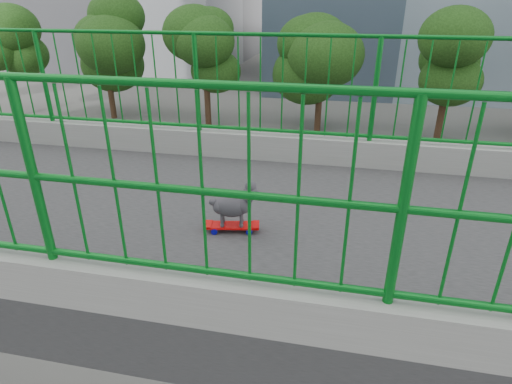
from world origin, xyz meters
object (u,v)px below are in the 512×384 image
(skateboard, at_px, (232,226))
(car_3, at_px, (322,180))
(car_6, at_px, (189,238))
(poodle, at_px, (234,204))
(car_1, at_px, (415,262))
(car_5, at_px, (289,311))

(skateboard, height_order, car_3, skateboard)
(car_6, bearing_deg, poodle, 24.33)
(poodle, xyz_separation_m, car_1, (-9.56, 3.59, -6.49))
(car_1, distance_m, car_6, 7.91)
(car_6, bearing_deg, car_1, 90.00)
(skateboard, distance_m, car_3, 17.18)
(poodle, distance_m, car_5, 9.11)
(skateboard, xyz_separation_m, car_6, (-9.56, -4.30, -6.33))
(car_1, height_order, car_5, car_1)
(skateboard, bearing_deg, car_3, 169.02)
(car_3, distance_m, car_5, 9.60)
(poodle, bearing_deg, car_5, 171.27)
(car_5, bearing_deg, car_6, -127.84)
(car_5, relative_size, car_6, 0.87)
(poodle, relative_size, car_6, 0.08)
(poodle, xyz_separation_m, car_6, (-9.56, -4.32, -6.54))
(skateboard, distance_m, car_5, 8.96)
(poodle, distance_m, car_3, 17.25)
(skateboard, xyz_separation_m, poodle, (-0.00, 0.02, 0.21))
(car_5, bearing_deg, car_1, 130.18)
(poodle, height_order, car_1, poodle)
(car_1, relative_size, car_3, 0.96)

